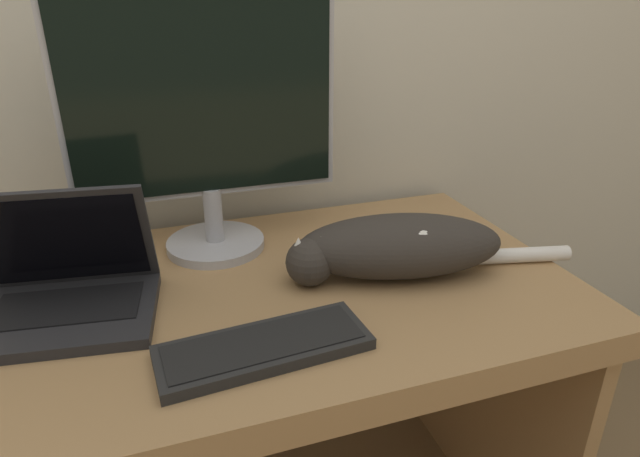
# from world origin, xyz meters

# --- Properties ---
(desk) EXTENTS (1.35, 0.71, 0.75)m
(desk) POSITION_xyz_m (0.00, 0.35, 0.58)
(desk) COLOR #A37A4C
(desk) RESTS_ON ground_plane
(monitor) EXTENTS (0.55, 0.22, 0.57)m
(monitor) POSITION_xyz_m (0.01, 0.56, 1.05)
(monitor) COLOR #B2B2B7
(monitor) RESTS_ON desk
(laptop) EXTENTS (0.33, 0.27, 0.23)m
(laptop) POSITION_xyz_m (-0.28, 0.37, 0.80)
(laptop) COLOR #232326
(laptop) RESTS_ON desk
(external_keyboard) EXTENTS (0.35, 0.15, 0.02)m
(external_keyboard) POSITION_xyz_m (0.02, 0.15, 0.76)
(external_keyboard) COLOR black
(external_keyboard) RESTS_ON desk
(cat) EXTENTS (0.60, 0.24, 0.13)m
(cat) POSITION_xyz_m (0.33, 0.31, 0.81)
(cat) COLOR #332D28
(cat) RESTS_ON desk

